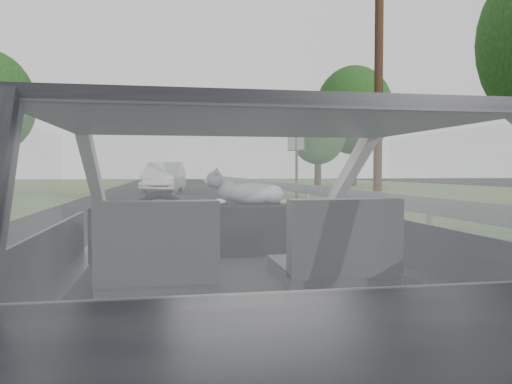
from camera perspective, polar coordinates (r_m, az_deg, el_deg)
name	(u,v)px	position (r m, az deg, el deg)	size (l,w,h in m)	color
subject_car	(241,268)	(2.53, -1.78, -8.67)	(1.80, 4.00, 1.45)	black
dashboard	(226,229)	(3.12, -3.48, -4.22)	(1.58, 0.45, 0.30)	black
driver_seat	(158,248)	(2.19, -11.12, -6.33)	(0.50, 0.72, 0.42)	black
passenger_seat	(336,243)	(2.32, 9.17, -5.82)	(0.50, 0.72, 0.42)	black
steering_wheel	(160,224)	(2.80, -10.93, -3.59)	(0.36, 0.36, 0.04)	black
cat	(252,192)	(3.15, -0.45, -0.02)	(0.52, 0.16, 0.23)	gray
guardrail	(346,195)	(13.31, 10.27, -0.29)	(0.05, 90.00, 0.32)	#9C9FA3
other_car	(164,177)	(28.19, -10.44, 1.68)	(2.02, 5.11, 1.68)	silver
highway_sign	(297,168)	(19.24, 4.66, 2.72)	(0.10, 1.04, 2.60)	#1E7237
utility_pole	(379,75)	(17.15, 13.84, 12.85)	(0.28, 0.28, 8.65)	#482A1B
tree_2	(318,145)	(35.78, 7.10, 5.35)	(3.98, 3.98, 6.04)	#0D340C
tree_3	(354,128)	(40.08, 11.10, 7.21)	(6.01, 6.01, 9.11)	#0D340C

